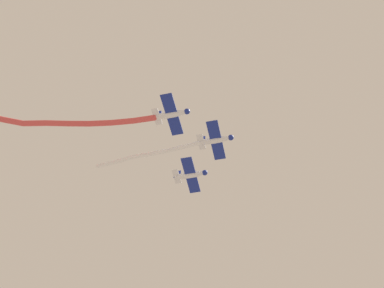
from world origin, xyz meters
TOP-DOWN VIEW (x-y plane):
  - airplane_lead at (-4.78, 4.25)m, footprint 7.77×5.93m
  - smoke_trail_lead at (-0.98, 14.73)m, footprint 6.76×16.51m
  - airplane_left_wing at (2.63, 7.69)m, footprint 7.77×5.93m
  - airplane_right_wing at (-8.98, 11.26)m, footprint 7.76×5.94m
  - smoke_trail_right_wing at (-6.37, 28.31)m, footprint 3.66×29.67m

SIDE VIEW (x-z plane):
  - airplane_lead at x=-4.78m, z-range 72.64..74.55m
  - airplane_left_wing at x=2.63m, z-range 72.64..74.55m
  - smoke_trail_lead at x=-0.98m, z-range 73.21..74.44m
  - airplane_right_wing at x=-8.98m, z-range 72.94..74.85m
  - smoke_trail_right_wing at x=-6.37m, z-range 73.37..75.32m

